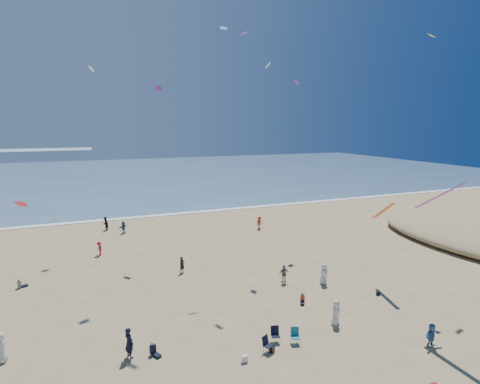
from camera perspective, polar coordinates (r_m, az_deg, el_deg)
name	(u,v)px	position (r m, az deg, el deg)	size (l,w,h in m)	color
ocean	(114,176)	(107.11, -18.60, 2.36)	(220.00, 100.00, 0.06)	#476B84
surf_line	(136,217)	(57.99, -15.62, -3.75)	(220.00, 1.20, 0.08)	white
standing_flyers	(208,279)	(32.40, -4.96, -13.08)	(26.74, 45.78, 1.89)	#38679A
seated_group	(205,342)	(24.97, -5.29, -21.78)	(21.88, 25.75, 0.84)	silver
chair_cluster	(280,339)	(25.15, 6.09, -21.33)	(2.78, 1.57, 1.00)	black
white_tote	(244,359)	(23.83, 0.68, -24.09)	(0.35, 0.20, 0.40)	white
black_backpack	(272,349)	(24.77, 4.87, -22.70)	(0.30, 0.22, 0.38)	black
navy_bag	(378,293)	(33.39, 20.30, -14.25)	(0.28, 0.18, 0.34)	black
kites_aloft	(288,110)	(28.22, 7.36, 12.29)	(42.25, 37.64, 29.90)	#AEDD14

